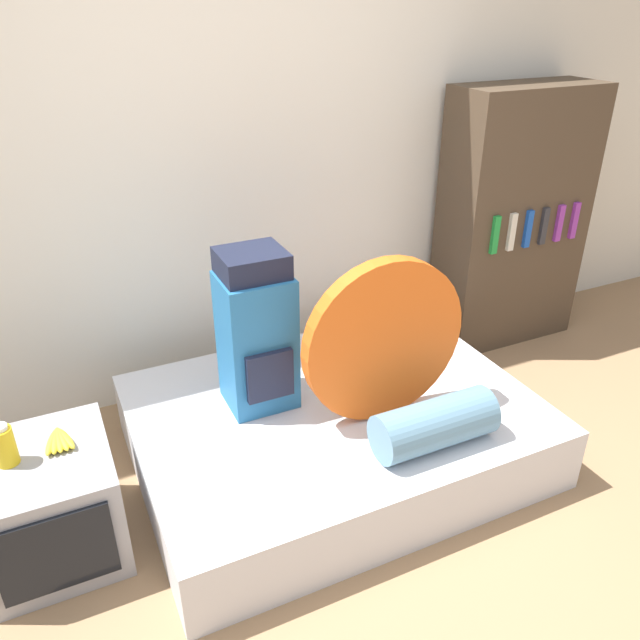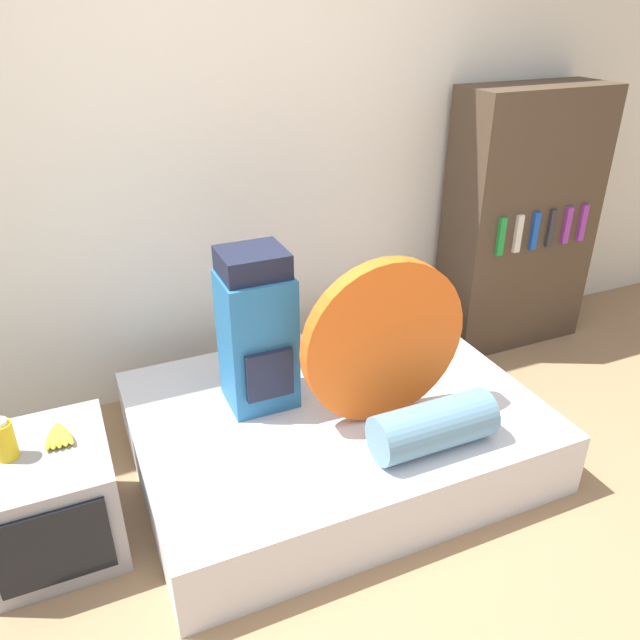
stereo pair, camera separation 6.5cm
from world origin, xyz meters
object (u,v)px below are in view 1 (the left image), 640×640
Objects in this scene: television at (51,505)px; backpack at (257,333)px; sleeping_roll at (434,424)px; bookshelf at (513,219)px; canister at (4,445)px; tent_bag at (384,341)px.

backpack is at bearing 12.36° from television.
television is at bearing 164.80° from sleeping_roll.
bookshelf reaches higher than sleeping_roll.
backpack is 1.07m from canister.
backpack is 1.30× the size of television.
television is (-0.95, -0.21, -0.44)m from backpack.
tent_bag is (0.46, -0.32, 0.01)m from backpack.
canister is 2.96m from bookshelf.
bookshelf is at bearing 14.89° from backpack.
television is 0.33m from canister.
backpack is at bearing 145.02° from tent_bag.
canister is (-1.59, 0.42, 0.13)m from sleeping_roll.
tent_bag reaches higher than sleeping_roll.
bookshelf reaches higher than canister.
sleeping_roll is 3.10× the size of canister.
sleeping_roll is 0.34× the size of bookshelf.
backpack is 0.56m from tent_bag.
sleeping_roll is (0.54, -0.61, -0.25)m from backpack.
canister is at bearing 165.01° from sleeping_roll.
backpack is 0.86m from sleeping_roll.
backpack is 1.90m from bookshelf.
bookshelf reaches higher than tent_bag.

